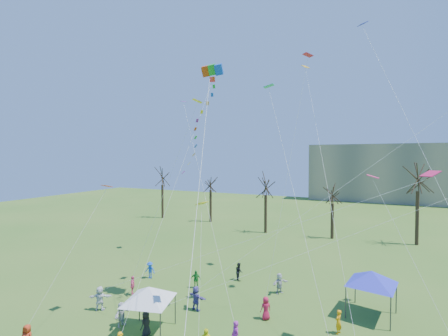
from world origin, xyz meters
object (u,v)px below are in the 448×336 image
at_px(distant_building, 435,174).
at_px(canopy_tent_white, 149,294).
at_px(canopy_tent_blue, 372,278).
at_px(big_box_kite, 203,127).

height_order(distant_building, canopy_tent_white, distant_building).
bearing_deg(canopy_tent_white, canopy_tent_blue, 32.89).
relative_size(big_box_kite, canopy_tent_blue, 5.01).
relative_size(distant_building, canopy_tent_blue, 13.75).
xyz_separation_m(distant_building, big_box_kite, (-26.68, -73.03, 6.41)).
height_order(canopy_tent_white, canopy_tent_blue, canopy_tent_blue).
xyz_separation_m(canopy_tent_white, canopy_tent_blue, (13.38, 8.66, 0.19)).
xyz_separation_m(big_box_kite, canopy_tent_white, (-1.69, -4.36, -11.29)).
relative_size(distant_building, canopy_tent_white, 14.96).
distance_m(distant_building, big_box_kite, 78.02).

